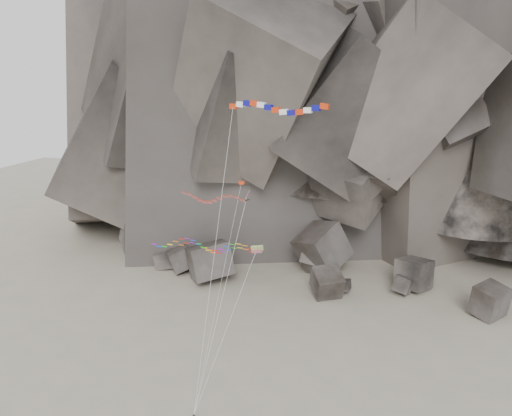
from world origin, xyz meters
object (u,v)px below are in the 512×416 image
(banner_kite, at_px, (276,109))
(pennant_kite, at_px, (231,232))
(parafoil_kite, at_px, (199,245))
(delta_kite, at_px, (210,197))

(banner_kite, xyz_separation_m, pennant_kite, (-4.33, -1.37, -12.53))
(parafoil_kite, xyz_separation_m, pennant_kite, (4.24, -1.48, 2.38))
(delta_kite, xyz_separation_m, parafoil_kite, (-1.74, 0.88, -5.76))
(delta_kite, xyz_separation_m, pennant_kite, (2.50, -0.60, -3.38))
(banner_kite, relative_size, parafoil_kite, 1.89)
(parafoil_kite, bearing_deg, pennant_kite, -28.53)
(parafoil_kite, height_order, pennant_kite, pennant_kite)
(delta_kite, bearing_deg, pennant_kite, -13.69)
(banner_kite, distance_m, parafoil_kite, 17.19)
(banner_kite, xyz_separation_m, parafoil_kite, (-8.57, 0.11, -14.91))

